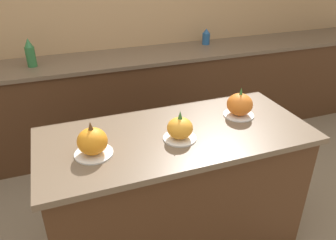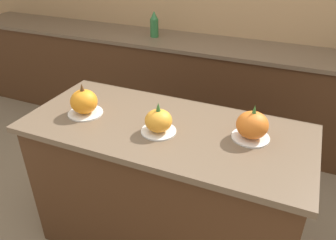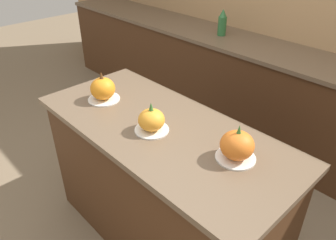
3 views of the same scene
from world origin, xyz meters
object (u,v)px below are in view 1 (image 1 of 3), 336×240
(bottle_short, at_px, (206,37))
(pumpkin_cake_right, at_px, (240,105))
(pumpkin_cake_center, at_px, (180,129))
(bottle_tall, at_px, (30,53))
(pumpkin_cake_left, at_px, (92,142))

(bottle_short, bearing_deg, pumpkin_cake_right, -108.85)
(pumpkin_cake_center, xyz_separation_m, pumpkin_cake_right, (0.46, 0.13, 0.01))
(pumpkin_cake_center, relative_size, bottle_tall, 0.76)
(pumpkin_cake_center, bearing_deg, pumpkin_cake_right, 16.28)
(pumpkin_cake_right, xyz_separation_m, bottle_short, (0.53, 1.55, 0.03))
(pumpkin_cake_left, xyz_separation_m, bottle_tall, (-0.29, 1.53, 0.07))
(pumpkin_cake_center, bearing_deg, bottle_tall, 116.21)
(pumpkin_cake_center, height_order, bottle_tall, bottle_tall)
(pumpkin_cake_left, distance_m, bottle_tall, 1.56)
(bottle_tall, relative_size, bottle_short, 1.48)
(pumpkin_cake_center, bearing_deg, bottle_short, 59.63)
(pumpkin_cake_right, relative_size, bottle_short, 1.16)
(bottle_tall, height_order, bottle_short, bottle_tall)
(pumpkin_cake_left, height_order, pumpkin_cake_center, pumpkin_cake_left)
(pumpkin_cake_center, distance_m, bottle_tall, 1.73)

